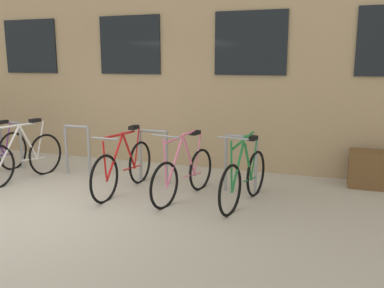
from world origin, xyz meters
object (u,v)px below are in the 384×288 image
(bicycle_pink, at_px, (184,173))
(bicycle_white, at_px, (22,158))
(planter_box, at_px, (371,169))
(bicycle_red, at_px, (124,167))
(bicycle_green, at_px, (244,178))

(bicycle_pink, height_order, bicycle_white, bicycle_white)
(bicycle_white, relative_size, planter_box, 2.56)
(bicycle_pink, xyz_separation_m, planter_box, (2.69, 1.51, -0.08))
(bicycle_pink, distance_m, planter_box, 3.09)
(bicycle_red, relative_size, planter_box, 2.58)
(bicycle_white, distance_m, bicycle_green, 3.86)
(bicycle_white, distance_m, planter_box, 5.85)
(bicycle_green, distance_m, planter_box, 2.32)
(bicycle_red, height_order, bicycle_green, bicycle_green)
(planter_box, bearing_deg, bicycle_green, -140.01)
(bicycle_pink, bearing_deg, bicycle_green, 1.38)
(bicycle_red, relative_size, bicycle_green, 1.09)
(bicycle_pink, bearing_deg, planter_box, 29.36)
(bicycle_red, height_order, planter_box, bicycle_red)
(bicycle_red, distance_m, planter_box, 4.00)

